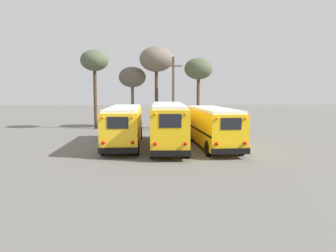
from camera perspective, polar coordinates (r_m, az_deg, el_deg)
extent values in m
plane|color=#66635E|center=(24.92, 0.02, -3.68)|extent=(160.00, 160.00, 0.00)
cube|color=yellow|center=(25.47, -7.63, 0.11)|extent=(2.42, 10.09, 2.46)
cube|color=white|center=(25.37, -7.67, 3.10)|extent=(2.23, 9.68, 0.20)
cube|color=black|center=(20.60, -8.69, -4.25)|extent=(2.46, 0.20, 0.36)
cube|color=black|center=(20.39, -8.76, 0.55)|extent=(1.32, 0.03, 0.74)
sphere|color=red|center=(20.62, -11.22, -2.89)|extent=(0.22, 0.22, 0.22)
sphere|color=orange|center=(20.44, -11.31, 1.46)|extent=(0.18, 0.18, 0.18)
sphere|color=red|center=(20.44, -6.20, -2.88)|extent=(0.22, 0.22, 0.22)
sphere|color=orange|center=(20.26, -6.25, 1.50)|extent=(0.18, 0.18, 0.18)
cube|color=black|center=(25.62, -10.33, -0.32)|extent=(0.04, 9.88, 0.14)
cube|color=black|center=(25.42, -4.89, -0.29)|extent=(0.04, 9.88, 0.14)
cylinder|color=black|center=(29.40, -9.21, -1.24)|extent=(0.28, 1.05, 1.05)
cylinder|color=black|center=(29.24, -4.83, -1.22)|extent=(0.28, 1.05, 1.05)
cylinder|color=black|center=(22.05, -11.27, -3.68)|extent=(0.28, 1.05, 1.05)
cylinder|color=black|center=(21.85, -5.41, -3.68)|extent=(0.28, 1.05, 1.05)
cube|color=yellow|center=(24.56, 0.03, 0.24)|extent=(2.74, 10.58, 2.74)
cube|color=white|center=(24.46, 0.03, 3.67)|extent=(2.53, 10.15, 0.20)
cube|color=black|center=(19.49, 0.40, -4.81)|extent=(2.45, 0.28, 0.36)
cube|color=black|center=(19.25, 0.40, 0.90)|extent=(1.32, 0.07, 0.82)
sphere|color=red|center=(19.37, -2.26, -3.16)|extent=(0.22, 0.22, 0.22)
sphere|color=orange|center=(19.17, -2.28, 2.07)|extent=(0.18, 0.18, 0.18)
sphere|color=red|center=(19.43, 3.06, -3.13)|extent=(0.22, 0.22, 0.22)
sphere|color=orange|center=(19.23, 3.08, 2.07)|extent=(0.18, 0.18, 0.18)
cube|color=black|center=(24.58, -2.79, -0.25)|extent=(0.36, 10.29, 0.14)
cube|color=black|center=(24.64, 2.85, -0.23)|extent=(0.36, 10.29, 0.14)
cylinder|color=black|center=(28.62, -2.39, -1.40)|extent=(0.31, 1.02, 1.02)
cylinder|color=black|center=(28.67, 2.08, -1.39)|extent=(0.31, 1.02, 1.02)
cylinder|color=black|center=(20.81, -2.80, -4.20)|extent=(0.31, 1.02, 1.02)
cylinder|color=black|center=(20.87, 3.37, -4.17)|extent=(0.31, 1.02, 1.02)
cube|color=yellow|center=(24.89, 7.77, -0.10)|extent=(2.84, 9.47, 2.42)
cube|color=white|center=(24.78, 7.82, 2.91)|extent=(2.63, 9.08, 0.20)
cube|color=black|center=(20.53, 10.88, -4.36)|extent=(2.43, 0.32, 0.36)
cube|color=black|center=(20.32, 10.95, 0.37)|extent=(1.30, 0.10, 0.73)
sphere|color=red|center=(20.20, 8.50, -3.09)|extent=(0.22, 0.22, 0.22)
sphere|color=orange|center=(20.01, 8.56, 1.26)|extent=(0.18, 0.18, 0.18)
sphere|color=red|center=(20.71, 13.27, -2.96)|extent=(0.22, 0.22, 0.22)
sphere|color=orange|center=(20.53, 13.38, 1.29)|extent=(0.18, 0.18, 0.18)
cube|color=black|center=(24.65, 5.06, -0.56)|extent=(0.48, 9.16, 0.14)
cube|color=black|center=(25.22, 10.41, -0.48)|extent=(0.48, 9.16, 0.14)
cylinder|color=black|center=(28.07, 3.90, -1.55)|extent=(0.33, 1.04, 1.02)
cylinder|color=black|center=(28.53, 8.29, -1.48)|extent=(0.33, 1.04, 1.02)
cylinder|color=black|center=(21.52, 7.01, -3.89)|extent=(0.33, 1.04, 1.02)
cylinder|color=black|center=(22.12, 12.62, -3.72)|extent=(0.33, 1.04, 1.02)
cylinder|color=brown|center=(34.93, 0.94, 5.55)|extent=(0.26, 0.26, 7.84)
cube|color=brown|center=(35.04, 0.95, 10.42)|extent=(1.80, 0.14, 0.14)
cylinder|color=#473323|center=(37.88, -12.54, 4.66)|extent=(0.38, 0.38, 6.81)
ellipsoid|color=#4C563D|center=(38.03, -12.69, 11.09)|extent=(3.11, 3.11, 2.33)
cylinder|color=#473323|center=(37.77, -2.02, 4.81)|extent=(0.39, 0.39, 6.83)
ellipsoid|color=#6B6051|center=(37.95, -2.04, 11.58)|extent=(3.83, 3.83, 2.87)
cylinder|color=brown|center=(36.35, 5.28, 3.97)|extent=(0.37, 0.37, 5.85)
ellipsoid|color=#4C563D|center=(36.41, 5.34, 9.92)|extent=(3.10, 3.10, 2.33)
cylinder|color=brown|center=(38.67, -6.18, 3.46)|extent=(0.34, 0.34, 5.01)
ellipsoid|color=#5B5447|center=(38.67, -6.24, 8.46)|extent=(3.15, 3.15, 2.36)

